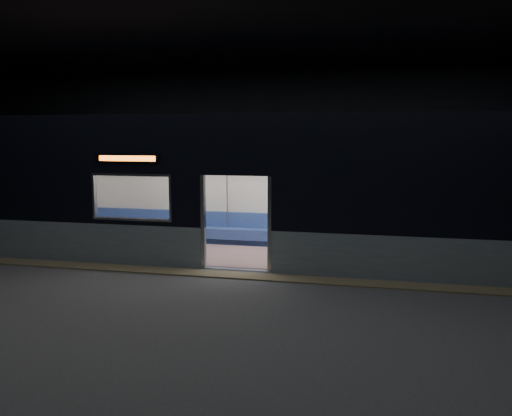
% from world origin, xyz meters
% --- Properties ---
extents(station_floor, '(24.00, 14.00, 0.01)m').
position_xyz_m(station_floor, '(0.00, 0.00, -0.01)').
color(station_floor, '#47494C').
rests_on(station_floor, ground).
extents(station_envelope, '(24.00, 14.00, 5.00)m').
position_xyz_m(station_envelope, '(0.00, 0.00, 3.66)').
color(station_envelope, black).
rests_on(station_envelope, station_floor).
extents(tactile_strip, '(22.80, 0.50, 0.03)m').
position_xyz_m(tactile_strip, '(0.00, 0.55, 0.01)').
color(tactile_strip, '#8C7F59').
rests_on(tactile_strip, station_floor).
extents(metro_car, '(18.00, 3.04, 3.35)m').
position_xyz_m(metro_car, '(-0.00, 2.54, 1.85)').
color(metro_car, '#90A1AB').
rests_on(metro_car, station_floor).
extents(passenger, '(0.47, 0.76, 1.44)m').
position_xyz_m(passenger, '(1.58, 3.55, 0.83)').
color(passenger, black).
rests_on(passenger, metro_car).
extents(handbag, '(0.34, 0.32, 0.14)m').
position_xyz_m(handbag, '(1.57, 3.30, 0.69)').
color(handbag, black).
rests_on(handbag, passenger).
extents(transit_map, '(0.92, 0.03, 0.60)m').
position_xyz_m(transit_map, '(2.32, 3.85, 1.45)').
color(transit_map, white).
rests_on(transit_map, metro_car).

